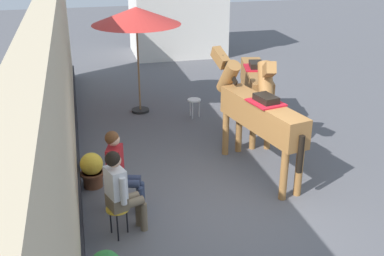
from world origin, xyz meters
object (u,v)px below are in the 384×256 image
object	(u,v)px
seated_visitor_near	(120,189)
flower_planter_far	(92,169)
seated_visitor_far	(119,167)
saddled_horse_far	(257,83)
spare_stool_white	(194,102)
cafe_parasol	(136,16)
saddled_horse_near	(258,113)

from	to	relation	value
seated_visitor_near	flower_planter_far	world-z (taller)	seated_visitor_near
seated_visitor_far	flower_planter_far	xyz separation A→B (m)	(-0.42, 0.90, -0.44)
seated_visitor_near	saddled_horse_far	size ratio (longest dim) A/B	0.47
flower_planter_far	spare_stool_white	xyz separation A→B (m)	(2.56, 2.83, 0.07)
saddled_horse_far	cafe_parasol	world-z (taller)	cafe_parasol
seated_visitor_far	spare_stool_white	bearing A→B (deg)	60.07
seated_visitor_far	cafe_parasol	world-z (taller)	cafe_parasol
saddled_horse_near	seated_visitor_far	bearing A→B (deg)	-163.05
saddled_horse_near	cafe_parasol	distance (m)	4.17
seated_visitor_near	flower_planter_far	distance (m)	1.67
seated_visitor_near	cafe_parasol	distance (m)	5.43
flower_planter_far	spare_stool_white	world-z (taller)	flower_planter_far
seated_visitor_far	flower_planter_far	size ratio (longest dim) A/B	2.17
seated_visitor_near	saddled_horse_far	bearing A→B (deg)	43.90
seated_visitor_near	flower_planter_far	size ratio (longest dim) A/B	2.17
saddled_horse_near	seated_visitor_near	bearing A→B (deg)	-151.07
seated_visitor_far	saddled_horse_far	size ratio (longest dim) A/B	0.47
cafe_parasol	spare_stool_white	xyz separation A→B (m)	(1.21, -0.70, -1.96)
seated_visitor_near	seated_visitor_far	world-z (taller)	same
spare_stool_white	seated_visitor_near	bearing A→B (deg)	-116.57
seated_visitor_near	saddled_horse_far	distance (m)	4.58
cafe_parasol	spare_stool_white	bearing A→B (deg)	-30.05
saddled_horse_near	flower_planter_far	distance (m)	3.12
seated_visitor_far	spare_stool_white	world-z (taller)	seated_visitor_far
spare_stool_white	flower_planter_far	bearing A→B (deg)	-132.15
saddled_horse_far	spare_stool_white	bearing A→B (deg)	131.60
saddled_horse_near	saddled_horse_far	world-z (taller)	same
saddled_horse_far	spare_stool_white	size ratio (longest dim) A/B	6.41
seated_visitor_far	saddled_horse_near	size ratio (longest dim) A/B	0.47
saddled_horse_far	flower_planter_far	distance (m)	4.07
cafe_parasol	seated_visitor_far	bearing A→B (deg)	-101.85
saddled_horse_near	saddled_horse_far	distance (m)	1.82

